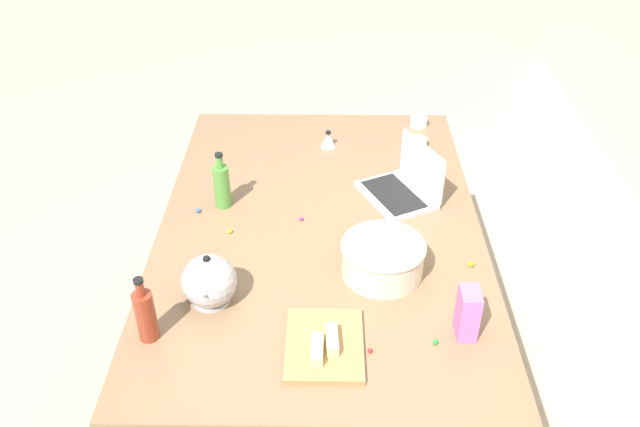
{
  "coord_description": "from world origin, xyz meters",
  "views": [
    {
      "loc": [
        2.04,
        0.03,
        2.4
      ],
      "look_at": [
        0.0,
        0.0,
        0.95
      ],
      "focal_mm": 36.99,
      "sensor_mm": 36.0,
      "label": 1
    }
  ],
  "objects_px": {
    "butter_stick_left": "(317,349)",
    "ramekin_small": "(418,142)",
    "bottle_soy": "(145,314)",
    "mixing_bowl_large": "(383,258)",
    "butter_stick_right": "(332,340)",
    "laptop": "(404,186)",
    "kettle": "(209,282)",
    "candy_bag": "(468,313)",
    "ramekin_medium": "(419,122)",
    "cutting_board": "(325,345)",
    "bottle_olive": "(222,185)",
    "kitchen_timer": "(328,139)"
  },
  "relations": [
    {
      "from": "mixing_bowl_large",
      "to": "ramekin_medium",
      "type": "bearing_deg",
      "value": 167.32
    },
    {
      "from": "kettle",
      "to": "candy_bag",
      "type": "relative_size",
      "value": 1.25
    },
    {
      "from": "kettle",
      "to": "butter_stick_right",
      "type": "height_order",
      "value": "kettle"
    },
    {
      "from": "butter_stick_left",
      "to": "ramekin_small",
      "type": "xyz_separation_m",
      "value": [
        -1.29,
        0.44,
        -0.02
      ]
    },
    {
      "from": "cutting_board",
      "to": "butter_stick_right",
      "type": "height_order",
      "value": "butter_stick_right"
    },
    {
      "from": "ramekin_small",
      "to": "ramekin_medium",
      "type": "distance_m",
      "value": 0.21
    },
    {
      "from": "kettle",
      "to": "ramekin_small",
      "type": "xyz_separation_m",
      "value": [
        -1.04,
        0.8,
        -0.06
      ]
    },
    {
      "from": "mixing_bowl_large",
      "to": "kitchen_timer",
      "type": "height_order",
      "value": "mixing_bowl_large"
    },
    {
      "from": "bottle_soy",
      "to": "butter_stick_right",
      "type": "height_order",
      "value": "bottle_soy"
    },
    {
      "from": "cutting_board",
      "to": "butter_stick_left",
      "type": "xyz_separation_m",
      "value": [
        0.04,
        -0.02,
        0.03
      ]
    },
    {
      "from": "butter_stick_right",
      "to": "kitchen_timer",
      "type": "relative_size",
      "value": 1.43
    },
    {
      "from": "laptop",
      "to": "candy_bag",
      "type": "distance_m",
      "value": 0.78
    },
    {
      "from": "cutting_board",
      "to": "kitchen_timer",
      "type": "xyz_separation_m",
      "value": [
        -1.24,
        0.01,
        0.03
      ]
    },
    {
      "from": "laptop",
      "to": "kitchen_timer",
      "type": "bearing_deg",
      "value": -142.33
    },
    {
      "from": "mixing_bowl_large",
      "to": "ramekin_medium",
      "type": "height_order",
      "value": "mixing_bowl_large"
    },
    {
      "from": "butter_stick_left",
      "to": "ramekin_small",
      "type": "height_order",
      "value": "butter_stick_left"
    },
    {
      "from": "laptop",
      "to": "mixing_bowl_large",
      "type": "xyz_separation_m",
      "value": [
        0.49,
        -0.12,
        0.02
      ]
    },
    {
      "from": "mixing_bowl_large",
      "to": "butter_stick_left",
      "type": "bearing_deg",
      "value": -29.12
    },
    {
      "from": "butter_stick_right",
      "to": "ramekin_small",
      "type": "distance_m",
      "value": 1.31
    },
    {
      "from": "butter_stick_left",
      "to": "laptop",
      "type": "bearing_deg",
      "value": 158.97
    },
    {
      "from": "bottle_olive",
      "to": "cutting_board",
      "type": "xyz_separation_m",
      "value": [
        0.76,
        0.41,
        -0.09
      ]
    },
    {
      "from": "mixing_bowl_large",
      "to": "kettle",
      "type": "distance_m",
      "value": 0.59
    },
    {
      "from": "bottle_soy",
      "to": "mixing_bowl_large",
      "type": "bearing_deg",
      "value": 112.99
    },
    {
      "from": "bottle_soy",
      "to": "candy_bag",
      "type": "bearing_deg",
      "value": 91.64
    },
    {
      "from": "butter_stick_right",
      "to": "ramekin_medium",
      "type": "height_order",
      "value": "butter_stick_right"
    },
    {
      "from": "ramekin_medium",
      "to": "kitchen_timer",
      "type": "height_order",
      "value": "kitchen_timer"
    },
    {
      "from": "mixing_bowl_large",
      "to": "laptop",
      "type": "bearing_deg",
      "value": 166.23
    },
    {
      "from": "ramekin_medium",
      "to": "ramekin_small",
      "type": "bearing_deg",
      "value": -6.45
    },
    {
      "from": "bottle_olive",
      "to": "kitchen_timer",
      "type": "height_order",
      "value": "bottle_olive"
    },
    {
      "from": "bottle_soy",
      "to": "ramekin_small",
      "type": "xyz_separation_m",
      "value": [
        -1.21,
        0.97,
        -0.07
      ]
    },
    {
      "from": "ramekin_small",
      "to": "ramekin_medium",
      "type": "bearing_deg",
      "value": 173.55
    },
    {
      "from": "bottle_soy",
      "to": "candy_bag",
      "type": "distance_m",
      "value": 0.98
    },
    {
      "from": "bottle_soy",
      "to": "ramekin_medium",
      "type": "distance_m",
      "value": 1.73
    },
    {
      "from": "bottle_soy",
      "to": "kitchen_timer",
      "type": "distance_m",
      "value": 1.32
    },
    {
      "from": "kettle",
      "to": "ramekin_medium",
      "type": "xyz_separation_m",
      "value": [
        -1.24,
        0.82,
        -0.06
      ]
    },
    {
      "from": "laptop",
      "to": "butter_stick_left",
      "type": "distance_m",
      "value": 0.95
    },
    {
      "from": "laptop",
      "to": "bottle_olive",
      "type": "bearing_deg",
      "value": -83.59
    },
    {
      "from": "cutting_board",
      "to": "butter_stick_left",
      "type": "relative_size",
      "value": 2.71
    },
    {
      "from": "butter_stick_right",
      "to": "butter_stick_left",
      "type": "bearing_deg",
      "value": -47.97
    },
    {
      "from": "kettle",
      "to": "laptop",
      "type": "bearing_deg",
      "value": 132.43
    },
    {
      "from": "butter_stick_left",
      "to": "kitchen_timer",
      "type": "relative_size",
      "value": 1.43
    },
    {
      "from": "bottle_olive",
      "to": "ramekin_medium",
      "type": "relative_size",
      "value": 2.89
    },
    {
      "from": "mixing_bowl_large",
      "to": "butter_stick_left",
      "type": "height_order",
      "value": "mixing_bowl_large"
    },
    {
      "from": "ramekin_medium",
      "to": "mixing_bowl_large",
      "type": "bearing_deg",
      "value": -12.68
    },
    {
      "from": "laptop",
      "to": "bottle_olive",
      "type": "relative_size",
      "value": 1.58
    },
    {
      "from": "laptop",
      "to": "butter_stick_right",
      "type": "relative_size",
      "value": 3.42
    },
    {
      "from": "bottle_olive",
      "to": "kitchen_timer",
      "type": "distance_m",
      "value": 0.64
    },
    {
      "from": "bottle_soy",
      "to": "butter_stick_left",
      "type": "relative_size",
      "value": 2.14
    },
    {
      "from": "mixing_bowl_large",
      "to": "kettle",
      "type": "bearing_deg",
      "value": -75.78
    },
    {
      "from": "bottle_soy",
      "to": "candy_bag",
      "type": "relative_size",
      "value": 1.39
    }
  ]
}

